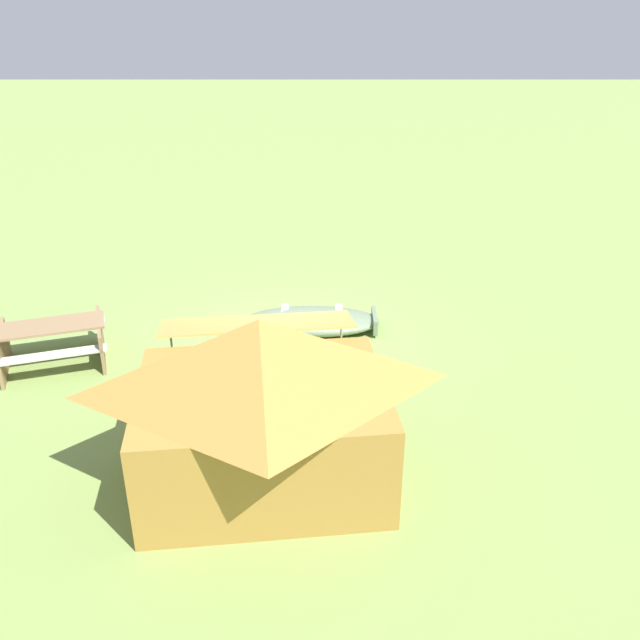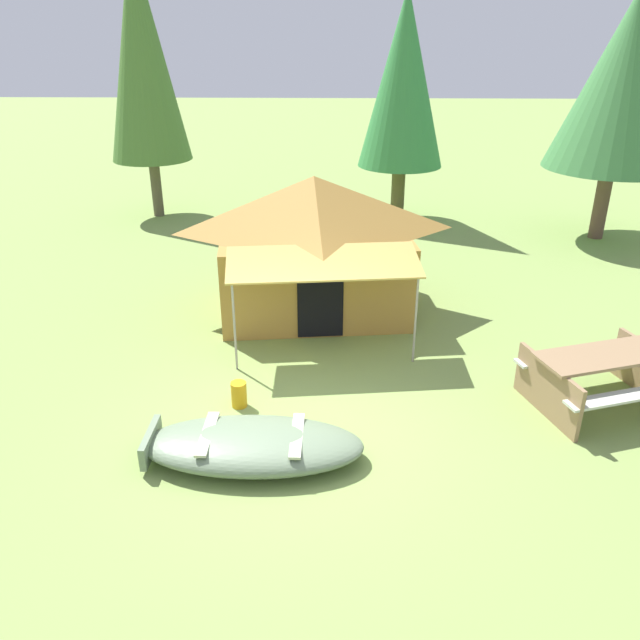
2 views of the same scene
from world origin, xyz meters
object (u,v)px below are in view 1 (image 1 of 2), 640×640
picnic_table (52,340)px  fuel_can (329,350)px  cooler_box (349,422)px  canvas_cabin_tent (262,400)px  beached_rowboat (312,321)px

picnic_table → fuel_can: (-4.96, -0.17, -0.31)m
picnic_table → cooler_box: (-5.24, 2.12, -0.31)m
canvas_cabin_tent → picnic_table: (4.03, -3.19, -0.78)m
beached_rowboat → canvas_cabin_tent: bearing=82.3°
canvas_cabin_tent → cooler_box: bearing=-138.6°
cooler_box → fuel_can: size_ratio=1.21×
canvas_cabin_tent → picnic_table: canvas_cabin_tent is taller
beached_rowboat → fuel_can: size_ratio=7.36×
picnic_table → fuel_can: bearing=-178.0°
canvas_cabin_tent → fuel_can: bearing=-105.5°
beached_rowboat → picnic_table: picnic_table is taller
picnic_table → cooler_box: picnic_table is taller
beached_rowboat → fuel_can: (-0.32, 1.17, -0.02)m
beached_rowboat → canvas_cabin_tent: canvas_cabin_tent is taller
picnic_table → beached_rowboat: bearing=-163.8°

